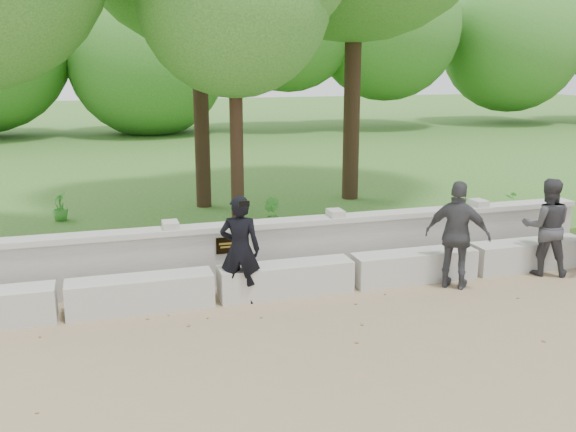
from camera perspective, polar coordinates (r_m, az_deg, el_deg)
ground at (r=7.21m, az=-3.58°, el=-12.83°), size 80.00×80.00×0.00m
lawn at (r=20.58m, az=-12.60°, el=4.68°), size 40.00×22.00×0.25m
concrete_bench at (r=8.84m, az=-6.45°, el=-6.19°), size 11.90×0.45×0.45m
parapet_wall at (r=9.42m, az=-7.26°, el=-3.43°), size 12.50×0.35×0.90m
man_main at (r=8.64m, az=-4.29°, el=-2.99°), size 0.63×0.59×1.49m
visitor_left at (r=10.53m, az=22.00°, el=-0.89°), size 0.91×0.84×1.50m
visitor_right at (r=9.47m, az=14.84°, el=-1.67°), size 0.94×0.89×1.57m
shrub_b at (r=11.42m, az=-1.43°, el=0.14°), size 0.38×0.41×0.59m
shrub_c at (r=12.34m, az=20.00°, el=0.39°), size 0.65×0.60×0.62m
shrub_d at (r=12.90m, az=-19.61°, el=0.80°), size 0.37×0.39×0.54m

